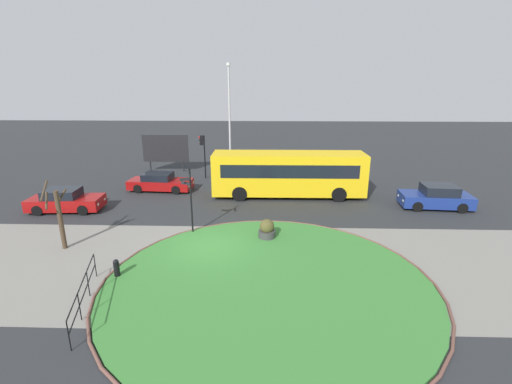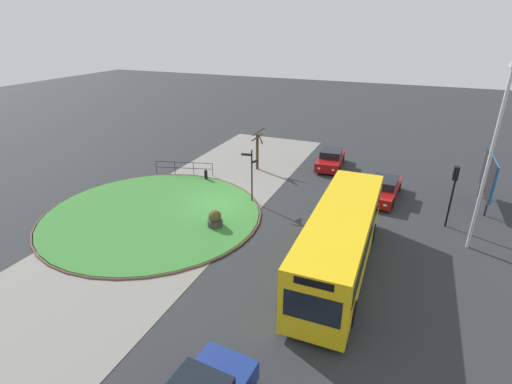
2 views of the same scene
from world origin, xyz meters
The scene contains 15 objects.
ground centered at (0.00, 0.00, 0.00)m, with size 120.00×120.00×0.00m, color #282B2D.
sidewalk_paving centered at (0.00, -1.67, 0.01)m, with size 32.00×8.67×0.02m, color gray.
grass_island centered at (2.82, -3.07, 0.05)m, with size 12.88×12.88×0.10m, color #387A33.
grass_kerb_ring centered at (2.82, -3.07, 0.06)m, with size 13.19×13.19×0.11m, color brown.
signpost_directional centered at (-1.18, 1.74, 2.05)m, with size 0.64×0.91×3.53m.
bollard_foreground centered at (-3.31, -2.84, 0.42)m, with size 0.24×0.24×0.82m.
railing_grass_edge centered at (-3.62, -4.88, 0.67)m, with size 1.23×4.26×1.03m.
bus_yellow centered at (4.21, 8.44, 1.65)m, with size 10.39×2.64×3.05m.
car_near_lane centered at (-5.11, 9.53, 0.61)m, with size 4.68×2.10×1.31m.
car_trailing centered at (-9.69, 4.98, 0.65)m, with size 4.42×2.05×1.40m.
traffic_light_near centered at (-2.54, 13.25, 2.61)m, with size 0.49×0.29×3.55m.
lamppost_tall centered at (-0.39, 14.24, 4.86)m, with size 0.32×0.32×9.13m.
billboard_left centered at (-6.22, 15.44, 2.04)m, with size 4.05×0.21×3.27m.
planter_near_signpost centered at (2.76, 1.17, 0.48)m, with size 0.86×0.86×1.06m.
street_tree_bare centered at (-6.98, -0.24, 1.66)m, with size 0.99×1.03×3.29m.
Camera 2 is at (19.60, 10.70, 10.64)m, focal length 26.97 mm.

